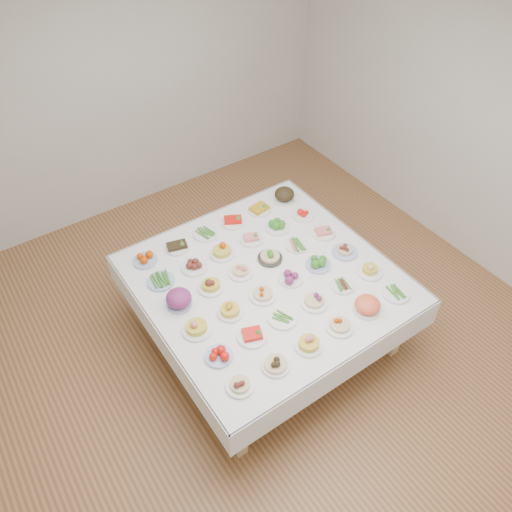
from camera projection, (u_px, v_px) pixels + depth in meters
room_envelope at (253, 169)px, 3.38m from camera, size 5.02×5.02×2.81m
display_table at (266, 283)px, 4.20m from camera, size 2.01×2.01×0.75m
dish_0 at (240, 384)px, 3.38m from camera, size 0.19×0.19×0.10m
dish_1 at (276, 362)px, 3.49m from camera, size 0.20×0.20×0.12m
dish_2 at (309, 343)px, 3.61m from camera, size 0.20×0.20×0.12m
dish_3 at (340, 324)px, 3.74m from camera, size 0.21×0.21×0.10m
dish_4 at (368, 305)px, 3.85m from camera, size 0.21×0.21×0.13m
dish_5 at (396, 293)px, 4.00m from camera, size 0.22×0.22×0.05m
dish_6 at (219, 353)px, 3.55m from camera, size 0.20×0.20×0.10m
dish_7 at (252, 334)px, 3.68m from camera, size 0.22×0.22×0.10m
dish_8 at (282, 318)px, 3.81m from camera, size 0.22×0.22×0.05m
dish_9 at (314, 299)px, 3.90m from camera, size 0.22×0.22×0.13m
dish_10 at (342, 285)px, 4.06m from camera, size 0.19×0.19×0.04m
dish_11 at (370, 269)px, 4.15m from camera, size 0.21×0.21×0.11m
dish_12 at (196, 326)px, 3.71m from camera, size 0.22×0.22×0.13m
dish_13 at (230, 309)px, 3.84m from camera, size 0.20×0.20×0.11m
dish_14 at (263, 293)px, 3.96m from camera, size 0.21×0.21×0.11m
dish_15 at (291, 277)px, 4.09m from camera, size 0.20×0.20×0.09m
dish_16 at (318, 262)px, 4.22m from camera, size 0.21×0.21×0.10m
dish_17 at (345, 250)px, 4.33m from camera, size 0.22×0.22×0.10m
dish_18 at (179, 300)px, 3.89m from camera, size 0.20×0.20×0.13m
dish_19 at (211, 284)px, 4.02m from camera, size 0.21×0.21×0.13m
dish_20 at (241, 270)px, 4.15m from camera, size 0.21×0.21×0.10m
dish_21 at (270, 255)px, 4.26m from camera, size 0.21×0.21×0.12m
dish_22 at (297, 245)px, 4.40m from camera, size 0.22×0.20×0.05m
dish_23 at (323, 231)px, 4.51m from camera, size 0.21×0.21×0.09m
dish_24 at (161, 280)px, 4.09m from camera, size 0.22×0.22×0.06m
dish_25 at (194, 265)px, 4.20m from camera, size 0.22×0.22×0.09m
dish_26 at (222, 250)px, 4.30m from camera, size 0.21×0.21×0.13m
dish_27 at (251, 238)px, 4.45m from camera, size 0.20×0.20×0.08m
dish_28 at (277, 225)px, 4.56m from camera, size 0.22×0.22×0.10m
dish_29 at (303, 214)px, 4.69m from camera, size 0.20×0.20×0.08m
dish_30 at (145, 259)px, 4.26m from camera, size 0.20×0.20×0.08m
dish_31 at (177, 246)px, 4.37m from camera, size 0.20×0.20×0.09m
dish_32 at (206, 233)px, 4.51m from camera, size 0.22×0.22×0.05m
dish_33 at (233, 219)px, 4.61m from camera, size 0.22×0.22×0.11m
dish_34 at (259, 208)px, 4.74m from camera, size 0.21×0.21×0.10m
dish_35 at (284, 196)px, 4.85m from camera, size 0.22×0.22×0.13m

